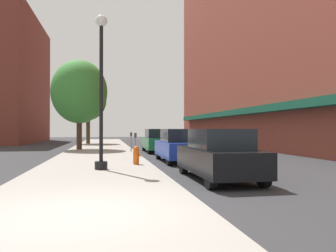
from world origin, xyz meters
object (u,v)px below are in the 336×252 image
Objects in this scene: tree_near at (79,92)px; car_blue at (179,146)px; car_black at (219,155)px; car_green at (157,141)px; fire_hydrant at (136,155)px; parking_meter_near at (135,141)px; parking_meter_far at (131,140)px; tree_mid at (88,100)px; lamppost at (101,89)px.

tree_near reaches higher than car_blue.
car_black is 1.00× the size of car_green.
car_green is (5.59, -2.51, -3.66)m from tree_near.
parking_meter_near is (0.36, 4.45, 0.43)m from fire_hydrant.
parking_meter_near is 1.00× the size of parking_meter_far.
parking_meter_near is at bearing 126.95° from car_blue.
car_blue is (5.47, -19.49, -3.96)m from tree_mid.
lamppost is at bearing -138.10° from car_blue.
fire_hydrant is 0.18× the size of car_black.
car_green reaches higher than fire_hydrant.
tree_mid is at bearing 104.40° from car_black.
car_green is (5.47, -12.51, -3.96)m from tree_mid.
tree_mid is at bearing 101.79° from parking_meter_near.
car_green is (0.00, 6.98, 0.00)m from car_blue.
parking_meter_far is 0.30× the size of car_black.
fire_hydrant is 0.11× the size of tree_mid.
parking_meter_near is 8.78m from car_black.
tree_near is 1.57× the size of car_blue.
car_blue is at bearing -89.30° from car_green.
tree_near is at bearing 156.49° from car_green.
tree_mid is (-1.69, 22.83, 1.57)m from lamppost.
parking_meter_near is at bearing -62.03° from tree_near.
tree_near is (-3.64, 3.59, 3.52)m from parking_meter_far.
car_black is at bearing -89.60° from car_blue.
car_green is at bearing 69.88° from lamppost.
tree_near is at bearing 112.20° from car_black.
car_black and car_blue have the same top height.
car_green reaches higher than parking_meter_far.
tree_mid reaches higher than lamppost.
tree_mid reaches higher than car_black.
lamppost is 22.95m from tree_mid.
tree_mid reaches higher than fire_hydrant.
parking_meter_near is 0.30× the size of car_blue.
car_blue is (1.95, -5.90, -0.14)m from parking_meter_far.
lamppost is 4.50× the size of parking_meter_near.
fire_hydrant is (1.47, 1.52, -2.68)m from lamppost.
parking_meter_far is at bearing 108.69° from car_blue.
parking_meter_far is at bearing 87.35° from fire_hydrant.
parking_meter_near is at bearing 72.96° from lamppost.
lamppost is 4.50× the size of parking_meter_far.
car_blue is (5.59, -9.49, -3.66)m from tree_near.
car_blue is (2.31, 1.82, 0.29)m from fire_hydrant.
parking_meter_near is at bearing -78.21° from tree_mid.
tree_near reaches higher than car_green.
lamppost is 0.86× the size of tree_mid.
car_black is at bearing -80.63° from parking_meter_far.
car_black is (2.31, -4.10, 0.29)m from fire_hydrant.
lamppost reaches higher than parking_meter_near.
tree_near is (-3.64, 6.86, 3.52)m from parking_meter_near.
tree_near is at bearing 117.97° from parking_meter_near.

